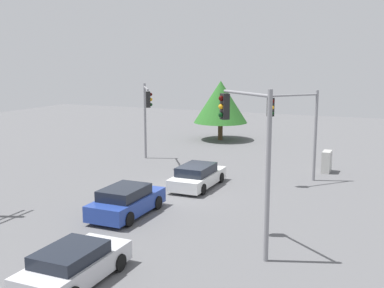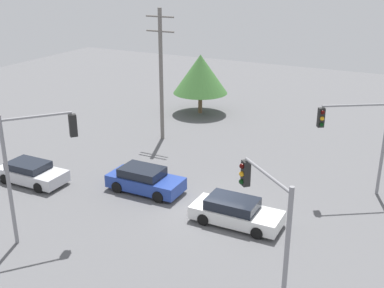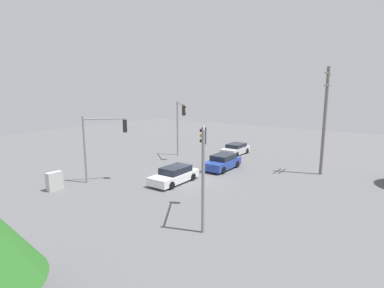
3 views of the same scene
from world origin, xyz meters
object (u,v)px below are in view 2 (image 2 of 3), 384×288
Objects in this scene: traffic_signal_cross at (267,214)px; traffic_signal_aux at (357,131)px; sedan_white at (235,212)px; traffic_signal_main at (34,155)px; sedan_blue at (145,180)px; sedan_silver at (31,173)px.

traffic_signal_aux reaches higher than traffic_signal_cross.
sedan_white is 6.68m from traffic_signal_cross.
sedan_white is 10.11m from traffic_signal_main.
sedan_white is at bearing 18.98° from traffic_signal_aux.
traffic_signal_aux is (-10.69, -4.80, 3.16)m from sedan_blue.
sedan_silver is 0.77× the size of traffic_signal_aux.
sedan_white is (-12.78, -0.99, 0.02)m from sedan_silver.
sedan_white is 8.15m from traffic_signal_aux.
traffic_signal_main is at bearing 9.58° from traffic_signal_aux.
traffic_signal_cross reaches higher than sedan_white.
sedan_white reaches higher than sedan_silver.
sedan_blue is 11.46m from traffic_signal_cross.
traffic_signal_main reaches higher than sedan_silver.
sedan_blue is 0.96× the size of sedan_white.
traffic_signal_main is at bearing -55.14° from sedan_white.
sedan_white is at bearing -15.54° from traffic_signal_cross.
traffic_signal_cross is (-10.91, -0.42, -0.51)m from traffic_signal_main.
traffic_signal_main is at bearing -14.56° from sedan_blue.
traffic_signal_main is at bearing 44.12° from traffic_signal_cross.
traffic_signal_cross is at bearing 75.97° from sedan_silver.
sedan_silver is 0.93× the size of sedan_white.
traffic_signal_aux reaches higher than sedan_white.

